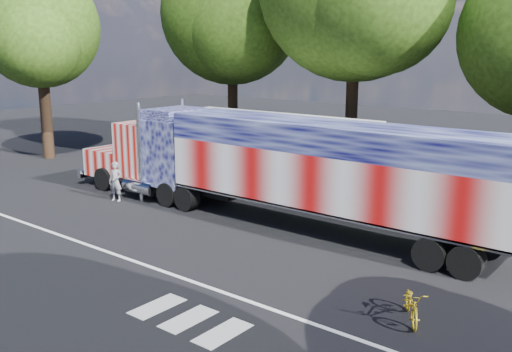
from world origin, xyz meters
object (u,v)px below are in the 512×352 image
Objects in this scene: semi_truck at (273,165)px; bicycle at (412,304)px; tree_w_a at (39,28)px; coach_bus at (274,146)px; tree_nw_a at (233,14)px; woman at (116,181)px.

semi_truck is 12.37× the size of bicycle.
bicycle is (8.07, -4.77, -1.88)m from semi_truck.
tree_w_a reaches higher than bicycle.
tree_w_a is (-19.44, 1.92, 5.76)m from semi_truck.
bicycle is at bearing -40.88° from coach_bus.
bicycle is at bearing -39.57° from tree_nw_a.
coach_bus is 0.83× the size of tree_nw_a.
bicycle is 0.12× the size of tree_nw_a.
semi_truck reaches higher than coach_bus.
tree_nw_a is at bearing 135.83° from semi_truck.
tree_w_a is at bearing -163.28° from coach_bus.
coach_bus is 12.80m from tree_nw_a.
semi_truck is 11.63× the size of woman.
tree_w_a is at bearing 174.36° from semi_truck.
tree_nw_a is (-21.10, 17.44, 8.76)m from bicycle.
semi_truck is at bearing -53.07° from coach_bus.
tree_w_a is 0.84× the size of tree_nw_a.
woman is 14.44m from tree_w_a.
tree_nw_a reaches higher than bicycle.
semi_truck is 1.50× the size of tree_nw_a.
coach_bus is at bearing -37.43° from tree_nw_a.
woman is at bearing -164.94° from semi_truck.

